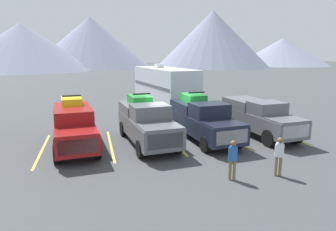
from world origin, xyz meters
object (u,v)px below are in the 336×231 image
(pickup_truck_a, at_px, (74,125))
(camper_trailer_a, at_px, (165,87))
(person_a, at_px, (279,154))
(person_b, at_px, (233,157))
(pickup_truck_b, at_px, (146,121))
(pickup_truck_c, at_px, (203,118))
(pickup_truck_d, at_px, (259,116))

(pickup_truck_a, distance_m, camper_trailer_a, 10.71)
(person_a, relative_size, person_b, 1.01)
(camper_trailer_a, relative_size, person_a, 5.90)
(pickup_truck_b, xyz_separation_m, person_a, (4.21, -5.64, -0.28))
(pickup_truck_c, relative_size, pickup_truck_d, 1.01)
(pickup_truck_a, relative_size, person_b, 3.80)
(pickup_truck_d, bearing_deg, person_a, -113.55)
(pickup_truck_a, height_order, person_b, pickup_truck_a)
(pickup_truck_c, distance_m, camper_trailer_a, 8.55)
(pickup_truck_d, bearing_deg, pickup_truck_c, 178.99)
(person_a, height_order, person_b, person_a)
(person_b, bearing_deg, pickup_truck_b, 112.48)
(pickup_truck_b, xyz_separation_m, person_b, (2.29, -5.54, -0.29))
(camper_trailer_a, height_order, person_b, camper_trailer_a)
(pickup_truck_b, height_order, person_a, pickup_truck_b)
(pickup_truck_b, bearing_deg, pickup_truck_a, 176.03)
(pickup_truck_a, bearing_deg, person_a, -36.70)
(pickup_truck_b, relative_size, person_b, 3.82)
(pickup_truck_a, bearing_deg, pickup_truck_d, -1.81)
(person_b, bearing_deg, pickup_truck_a, 135.95)
(pickup_truck_c, bearing_deg, person_a, -79.60)
(pickup_truck_b, xyz_separation_m, pickup_truck_c, (3.18, -0.01, -0.02))
(pickup_truck_a, relative_size, person_a, 3.77)
(pickup_truck_a, relative_size, pickup_truck_d, 1.01)
(pickup_truck_b, relative_size, pickup_truck_d, 1.02)
(pickup_truck_c, relative_size, person_a, 3.76)
(pickup_truck_b, xyz_separation_m, camper_trailer_a, (3.09, 8.50, 0.82))
(camper_trailer_a, bearing_deg, pickup_truck_d, -67.51)
(pickup_truck_b, height_order, pickup_truck_d, pickup_truck_b)
(pickup_truck_a, bearing_deg, camper_trailer_a, 50.51)
(pickup_truck_b, distance_m, camper_trailer_a, 9.08)
(pickup_truck_b, xyz_separation_m, pickup_truck_d, (6.64, -0.07, -0.07))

